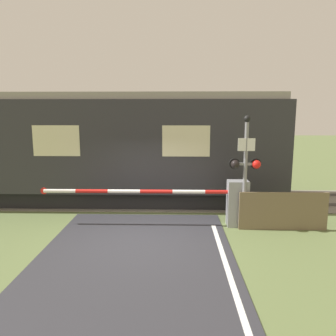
{
  "coord_description": "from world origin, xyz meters",
  "views": [
    {
      "loc": [
        0.94,
        -8.27,
        3.32
      ],
      "look_at": [
        0.69,
        1.67,
        1.62
      ],
      "focal_mm": 35.0,
      "sensor_mm": 36.0,
      "label": 1
    }
  ],
  "objects": [
    {
      "name": "ground_plane",
      "position": [
        0.0,
        0.0,
        0.0
      ],
      "size": [
        80.0,
        80.0,
        0.0
      ],
      "primitive_type": "plane",
      "color": "#5B6B3D"
    },
    {
      "name": "track_bed",
      "position": [
        0.0,
        3.88,
        0.02
      ],
      "size": [
        36.0,
        3.2,
        0.13
      ],
      "color": "slate",
      "rests_on": "ground_plane"
    },
    {
      "name": "train",
      "position": [
        -2.97,
        3.88,
        2.03
      ],
      "size": [
        15.38,
        3.2,
        3.97
      ],
      "color": "black",
      "rests_on": "ground_plane"
    },
    {
      "name": "crossing_barrier",
      "position": [
        2.28,
        1.07,
        0.74
      ],
      "size": [
        6.12,
        0.44,
        1.36
      ],
      "color": "gray",
      "rests_on": "ground_plane"
    },
    {
      "name": "signal_post",
      "position": [
        2.88,
        0.82,
        1.84
      ],
      "size": [
        0.89,
        0.26,
        3.24
      ],
      "color": "gray",
      "rests_on": "ground_plane"
    },
    {
      "name": "roadside_fence",
      "position": [
        3.98,
        0.75,
        0.55
      ],
      "size": [
        2.5,
        0.06,
        1.1
      ],
      "color": "#726047",
      "rests_on": "ground_plane"
    }
  ]
}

